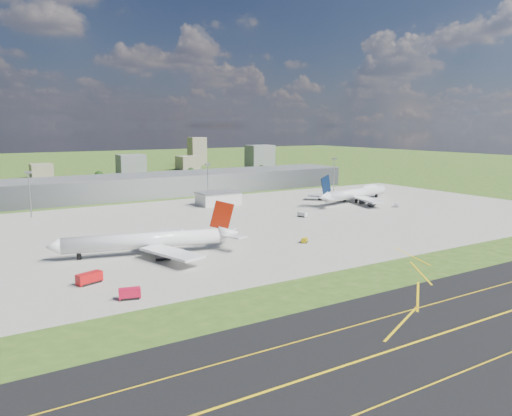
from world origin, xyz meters
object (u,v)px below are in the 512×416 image
airliner_blue_quad (356,193)px  crash_tender (130,294)px  airliner_red_twin (151,241)px  tug_yellow (305,240)px  van_white_near (302,215)px  van_white_far (396,205)px  fire_truck (89,279)px

airliner_blue_quad → crash_tender: 219.83m
airliner_red_twin → airliner_blue_quad: 178.52m
tug_yellow → van_white_near: van_white_near is taller
airliner_red_twin → van_white_far: size_ratio=15.21×
fire_truck → van_white_near: bearing=5.6°
tug_yellow → van_white_near: 62.50m
tug_yellow → van_white_far: (108.85, 47.68, 0.19)m
fire_truck → van_white_far: size_ratio=1.82×
crash_tender → van_white_far: size_ratio=1.39×
fire_truck → van_white_near: 144.38m
airliner_red_twin → crash_tender: size_ratio=10.91×
fire_truck → airliner_red_twin: bearing=21.5°
crash_tender → van_white_near: 148.76m
airliner_red_twin → fire_truck: bearing=54.5°
airliner_red_twin → crash_tender: airliner_red_twin is taller
airliner_red_twin → tug_yellow: 66.54m
fire_truck → tug_yellow: fire_truck is taller
airliner_red_twin → crash_tender: bearing=77.3°
airliner_red_twin → airliner_blue_quad: (167.33, 62.22, 0.17)m
airliner_blue_quad → van_white_far: bearing=-92.4°
airliner_blue_quad → tug_yellow: size_ratio=17.09×
airliner_red_twin → van_white_far: 176.11m
airliner_red_twin → airliner_blue_quad: size_ratio=0.96×
airliner_red_twin → van_white_near: 106.92m
tug_yellow → crash_tender: bearing=157.6°
crash_tender → tug_yellow: size_ratio=1.50×
airliner_red_twin → van_white_near: bearing=-147.3°
crash_tender → van_white_near: size_ratio=1.14×
airliner_blue_quad → van_white_far: airliner_blue_quad is taller
tug_yellow → van_white_far: 118.83m
fire_truck → tug_yellow: (94.50, 9.51, -0.83)m
van_white_far → airliner_red_twin: bearing=153.0°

